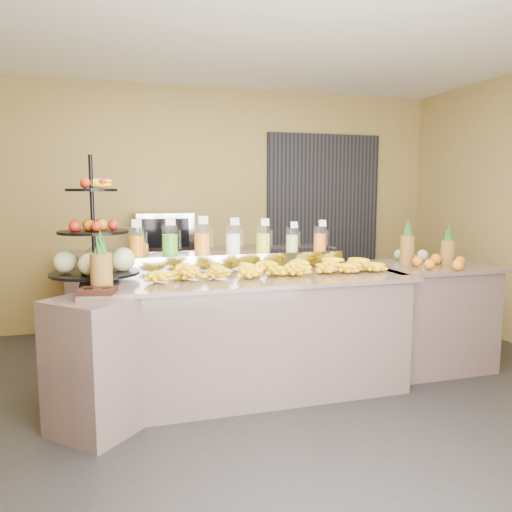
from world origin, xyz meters
name	(u,v)px	position (x,y,z in m)	size (l,w,h in m)	color
ground	(259,404)	(0.00, 0.00, 0.00)	(6.00, 6.00, 0.00)	black
room_envelope	(254,157)	(0.19, 0.79, 1.88)	(6.04, 5.02, 2.82)	olive
buffet_counter	(235,335)	(-0.12, 0.26, 0.47)	(2.75, 1.25, 0.93)	gray
right_counter	(425,315)	(1.70, 0.40, 0.47)	(1.08, 0.88, 0.93)	gray
back_ledge	(203,288)	(0.00, 2.25, 0.47)	(3.10, 0.55, 0.93)	gray
pitcher_tray	(233,261)	(-0.05, 0.58, 1.01)	(1.85, 0.30, 0.15)	gray
juice_pitcher_orange_a	(137,243)	(-0.83, 0.58, 1.18)	(0.12, 0.13, 0.30)	silver
juice_pitcher_green	(170,242)	(-0.57, 0.58, 1.19)	(0.13, 0.13, 0.32)	silver
juice_pitcher_orange_b	(202,240)	(-0.31, 0.58, 1.19)	(0.13, 0.14, 0.32)	silver
juice_pitcher_milk	(233,240)	(-0.05, 0.58, 1.18)	(0.13, 0.13, 0.30)	silver
juice_pitcher_lemon	(263,240)	(0.21, 0.58, 1.18)	(0.12, 0.12, 0.29)	silver
juice_pitcher_lime	(292,240)	(0.47, 0.58, 1.17)	(0.11, 0.11, 0.26)	silver
juice_pitcher_orange_c	(320,239)	(0.73, 0.58, 1.17)	(0.11, 0.12, 0.27)	silver
banana_heap	(270,266)	(0.17, 0.26, 1.00)	(1.97, 0.18, 0.16)	yellow
fruit_stand	(100,249)	(-1.10, 0.43, 1.16)	(0.73, 0.73, 0.92)	black
condiment_caddy	(97,291)	(-1.12, -0.11, 0.95)	(0.23, 0.17, 0.03)	black
pineapple_left_a	(101,267)	(-1.09, 0.03, 1.08)	(0.14, 0.14, 0.40)	brown
pineapple_left_b	(141,254)	(-0.79, 0.76, 1.07)	(0.12, 0.12, 0.38)	brown
right_fruit_pile	(433,257)	(1.71, 0.33, 1.01)	(0.49, 0.47, 0.26)	brown
oven_warmer	(164,231)	(-0.45, 2.25, 1.14)	(0.63, 0.44, 0.42)	gray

